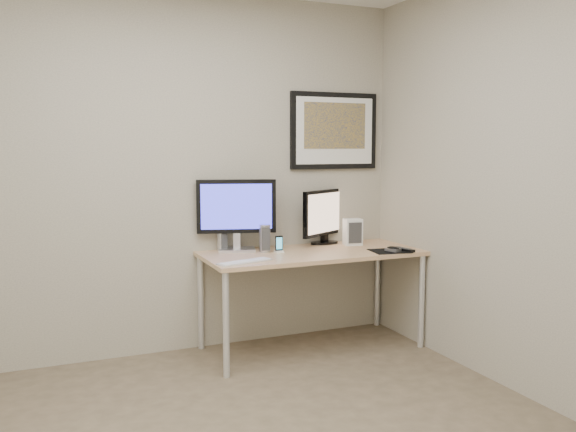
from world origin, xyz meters
name	(u,v)px	position (x,y,z in m)	size (l,w,h in m)	color
room	(213,118)	(0.00, 0.45, 1.64)	(3.60, 3.60, 3.60)	white
desk	(312,260)	(1.00, 1.35, 0.66)	(1.60, 0.70, 0.73)	#A3764F
framed_art	(334,131)	(1.35, 1.68, 1.62)	(0.75, 0.04, 0.60)	black
monitor_large	(236,212)	(0.50, 1.59, 1.02)	(0.57, 0.25, 0.53)	#B1B1B6
monitor_tv	(325,215)	(1.24, 1.62, 0.96)	(0.49, 0.30, 0.43)	black
speaker_left	(222,239)	(0.40, 1.65, 0.82)	(0.07, 0.07, 0.17)	#B1B1B6
speaker_right	(265,238)	(0.68, 1.47, 0.83)	(0.08, 0.08, 0.20)	#B1B1B6
phone_dock	(279,244)	(0.76, 1.40, 0.79)	(0.06, 0.06, 0.12)	black
keyboard	(245,262)	(0.40, 1.13, 0.74)	(0.39, 0.10, 0.01)	silver
mousepad	(389,251)	(1.53, 1.13, 0.73)	(0.27, 0.24, 0.00)	black
mouse	(393,249)	(1.55, 1.11, 0.75)	(0.06, 0.11, 0.04)	black
remote	(404,249)	(1.64, 1.10, 0.74)	(0.05, 0.19, 0.02)	black
fan_unit	(353,232)	(1.42, 1.49, 0.83)	(0.13, 0.10, 0.21)	silver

